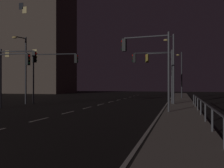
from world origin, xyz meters
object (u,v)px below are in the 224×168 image
Objects in this scene: street_lamp_far_end at (181,70)px; traffic_light_far_center at (16,66)px; street_lamp_corner at (24,64)px; traffic_light_mid_right at (160,67)px; traffic_light_mid_left at (13,68)px; street_lamp_median at (172,62)px; traffic_light_near_right at (53,67)px; traffic_light_overhead_east at (148,57)px; traffic_light_far_right at (154,66)px; building_distant at (26,34)px.

traffic_light_far_center is at bearing -125.99° from street_lamp_far_end.
traffic_light_mid_right is at bearing 21.79° from street_lamp_corner.
street_lamp_median is at bearing 31.16° from traffic_light_mid_left.
traffic_light_mid_right is 12.03m from traffic_light_near_right.
street_lamp_corner is at bearing 161.38° from traffic_light_overhead_east.
street_lamp_far_end is at bearing 83.14° from traffic_light_overhead_east.
traffic_light_mid_left is at bearing -145.79° from traffic_light_far_right.
street_lamp_far_end is (14.14, 19.47, 0.54)m from traffic_light_far_center.
street_lamp_median is (1.76, 0.21, 0.40)m from traffic_light_far_right.
traffic_light_near_right is 12.79m from street_lamp_median.
traffic_light_far_center is 0.75× the size of street_lamp_median.
street_lamp_corner is (-13.47, -3.03, 0.26)m from traffic_light_far_right.
traffic_light_overhead_east is at bearing -100.72° from street_lamp_median.
street_lamp_far_end is at bearing 77.78° from traffic_light_far_right.
traffic_light_far_center is 4.54m from street_lamp_corner.
traffic_light_mid_left is 13.69m from traffic_light_far_right.
street_lamp_median reaches higher than traffic_light_far_center.
building_distant is at bearing 122.71° from traffic_light_mid_left.
traffic_light_far_right is at bearing -99.56° from traffic_light_mid_right.
traffic_light_far_center reaches higher than traffic_light_mid_left.
street_lamp_far_end is 0.94× the size of street_lamp_corner.
street_lamp_corner is 1.02× the size of street_lamp_median.
traffic_light_near_right is at bearing 151.17° from traffic_light_overhead_east.
traffic_light_far_right reaches higher than traffic_light_mid_left.
traffic_light_overhead_east is 11.75m from traffic_light_far_center.
traffic_light_mid_right reaches higher than traffic_light_overhead_east.
traffic_light_near_right is (0.41, 6.19, 0.58)m from traffic_light_mid_left.
traffic_light_near_right is 41.19m from building_distant.
street_lamp_corner reaches higher than traffic_light_overhead_east.
street_lamp_median reaches higher than traffic_light_mid_right.
street_lamp_median is at bearing -38.52° from building_distant.
street_lamp_median is at bearing 6.93° from traffic_light_far_right.
street_lamp_far_end is at bearing 55.15° from traffic_light_mid_left.
traffic_light_far_center is at bearing 177.04° from traffic_light_overhead_east.
traffic_light_far_right is 0.78× the size of street_lamp_median.
traffic_light_overhead_east is (11.59, 0.04, 0.69)m from traffic_light_mid_left.
building_distant is at bearing 155.49° from street_lamp_far_end.
traffic_light_mid_left is at bearing -148.84° from street_lamp_median.
traffic_light_near_right is at bearing -160.43° from traffic_light_mid_right.
traffic_light_overhead_east is 0.80× the size of street_lamp_corner.
street_lamp_median is at bearing 12.01° from street_lamp_corner.
street_lamp_median is 0.24× the size of building_distant.
traffic_light_overhead_east is 0.19× the size of building_distant.
street_lamp_corner is (-13.89, -5.55, 0.17)m from traffic_light_mid_right.
street_lamp_far_end is (2.42, 20.08, 0.08)m from traffic_light_overhead_east.
traffic_light_far_center is 24.07m from street_lamp_far_end.
traffic_light_overhead_east is 8.01m from street_lamp_median.
traffic_light_far_center is 0.74× the size of street_lamp_corner.
traffic_light_near_right is at bearing -172.16° from traffic_light_far_right.
traffic_light_mid_left is 5.20m from street_lamp_corner.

